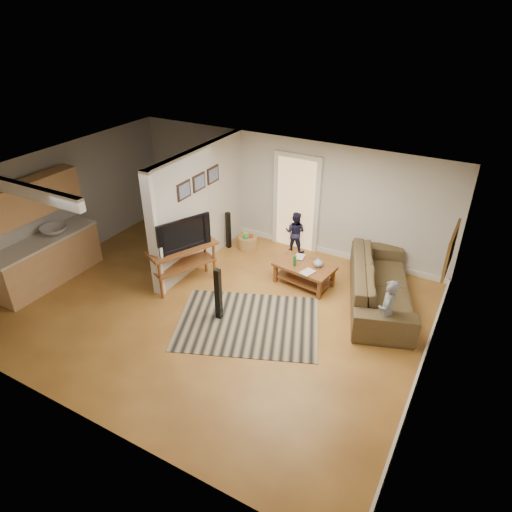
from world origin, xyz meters
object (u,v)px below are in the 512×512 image
at_px(child, 382,339).
at_px(toddler, 294,251).
at_px(speaker_left, 218,294).
at_px(toy_basket, 248,242).
at_px(speaker_right, 228,230).
at_px(sofa, 378,301).
at_px(tv_console, 183,251).
at_px(coffee_table, 305,269).

bearing_deg(child, toddler, -134.55).
xyz_separation_m(speaker_left, toy_basket, (-0.85, 2.52, -0.35)).
distance_m(speaker_left, child, 2.92).
bearing_deg(speaker_right, sofa, 10.48).
distance_m(tv_console, speaker_right, 1.79).
height_order(coffee_table, toddler, coffee_table).
relative_size(sofa, child, 2.33).
xyz_separation_m(toy_basket, toddler, (1.01, 0.38, -0.16)).
distance_m(child, toddler, 3.31).
distance_m(toy_basket, toddler, 1.09).
bearing_deg(toddler, child, 136.46).
distance_m(speaker_left, toy_basket, 2.68).
bearing_deg(sofa, coffee_table, 76.88).
height_order(coffee_table, child, coffee_table).
bearing_deg(toy_basket, sofa, -10.71).
height_order(sofa, speaker_right, speaker_right).
height_order(sofa, speaker_left, speaker_left).
bearing_deg(sofa, speaker_left, 109.72).
height_order(speaker_left, toy_basket, speaker_left).
xyz_separation_m(sofa, tv_console, (-3.57, -1.32, 0.78)).
bearing_deg(speaker_left, toy_basket, 104.36).
bearing_deg(toddler, tv_console, 54.79).
xyz_separation_m(sofa, toddler, (-2.22, 0.99, 0.00)).
bearing_deg(speaker_right, speaker_left, -44.57).
bearing_deg(speaker_left, coffee_table, 58.33).
relative_size(tv_console, speaker_right, 1.66).
xyz_separation_m(speaker_right, toddler, (1.41, 0.56, -0.44)).
height_order(speaker_right, toddler, speaker_right).
distance_m(toy_basket, child, 3.98).
bearing_deg(child, coffee_table, -122.60).
bearing_deg(speaker_right, coffee_table, 2.12).
bearing_deg(speaker_left, speaker_right, 113.79).
height_order(sofa, child, child).
distance_m(sofa, speaker_left, 3.09).
bearing_deg(toy_basket, child, -25.10).
bearing_deg(coffee_table, tv_console, -150.88).
relative_size(tv_console, speaker_left, 1.43).
relative_size(coffee_table, child, 1.05).
bearing_deg(speaker_right, child, -3.37).
bearing_deg(toddler, coffee_table, 118.30).
relative_size(speaker_left, toddler, 1.05).
xyz_separation_m(speaker_right, toy_basket, (0.40, 0.18, -0.28)).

